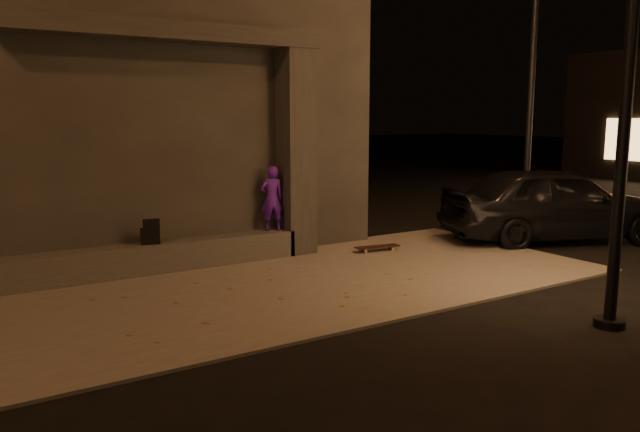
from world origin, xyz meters
TOP-DOWN VIEW (x-y plane):
  - ground at (0.00, 0.00)m, footprint 120.00×120.00m
  - sidewalk at (0.00, 2.00)m, footprint 11.00×4.40m
  - building at (-1.00, 6.49)m, footprint 9.00×5.10m
  - ledge at (-1.50, 3.75)m, footprint 6.00×0.55m
  - column at (1.70, 3.75)m, footprint 0.55×0.55m
  - canopy at (-0.50, 3.80)m, footprint 5.00×0.70m
  - skateboarder at (1.20, 3.75)m, footprint 0.46×0.34m
  - backpack at (-0.98, 3.75)m, footprint 0.33×0.25m
  - skateboard at (2.99, 3.02)m, footprint 0.88×0.35m
  - street_lamp_2 at (6.82, 2.88)m, footprint 0.36×0.36m
  - car_a at (6.71, 2.07)m, footprint 4.82×3.39m

SIDE VIEW (x-z plane):
  - ground at x=0.00m, z-range 0.00..0.00m
  - sidewalk at x=0.00m, z-range 0.00..0.04m
  - skateboard at x=2.99m, z-range 0.07..0.16m
  - ledge at x=-1.50m, z-range 0.04..0.49m
  - backpack at x=-0.98m, z-range 0.43..0.84m
  - car_a at x=6.71m, z-range 0.00..1.52m
  - skateboarder at x=1.20m, z-range 0.49..1.63m
  - column at x=1.70m, z-range 0.04..3.64m
  - building at x=-1.00m, z-range -0.01..5.22m
  - canopy at x=-0.50m, z-range 3.64..3.92m
  - street_lamp_2 at x=6.82m, z-range 0.50..8.62m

